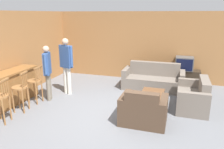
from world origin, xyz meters
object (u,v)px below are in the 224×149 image
object	(u,v)px
tv	(184,64)
person_by_window	(66,63)
bar_chair_near	(1,100)
bar_chair_far	(35,84)
coffee_table	(152,95)
loveseat_right	(194,97)
armchair_near	(143,111)
bar_chair_mid	(20,90)
person_by_counter	(47,70)
tv_unit	(183,77)
couch_far	(153,80)

from	to	relation	value
tv	person_by_window	xyz separation A→B (m)	(-3.56, -2.06, 0.23)
bar_chair_near	bar_chair_far	world-z (taller)	same
bar_chair_near	coffee_table	xyz separation A→B (m)	(3.25, 2.08, -0.26)
loveseat_right	tv	distance (m)	2.12
armchair_near	coffee_table	xyz separation A→B (m)	(0.06, 1.12, 0.00)
bar_chair_mid	bar_chair_far	bearing A→B (deg)	89.98
tv	person_by_counter	bearing A→B (deg)	-144.80
loveseat_right	tv_unit	distance (m)	2.07
bar_chair_far	person_by_counter	xyz separation A→B (m)	(0.25, 0.30, 0.35)
person_by_window	person_by_counter	world-z (taller)	person_by_window
armchair_near	coffee_table	distance (m)	1.12
coffee_table	person_by_window	size ratio (longest dim) A/B	0.54
bar_chair_near	armchair_near	xyz separation A→B (m)	(3.19, 0.96, -0.27)
coffee_table	person_by_window	bearing A→B (deg)	177.12
coffee_table	person_by_counter	size ratio (longest dim) A/B	0.59
tv	armchair_near	bearing A→B (deg)	-104.98
couch_far	armchair_near	bearing A→B (deg)	-87.97
bar_chair_far	person_by_counter	distance (m)	0.53
tv_unit	person_by_window	bearing A→B (deg)	-149.85
person_by_counter	tv	bearing A→B (deg)	35.20
armchair_near	loveseat_right	xyz separation A→B (m)	(1.17, 1.27, -0.00)
tv	tv_unit	bearing A→B (deg)	90.00
coffee_table	person_by_window	distance (m)	2.83
bar_chair_far	person_by_window	world-z (taller)	person_by_window
bar_chair_near	armchair_near	distance (m)	3.34
bar_chair_near	person_by_counter	size ratio (longest dim) A/B	0.66
tv	person_by_counter	world-z (taller)	person_by_counter
loveseat_right	tv	world-z (taller)	tv
bar_chair_mid	tv	bearing A→B (deg)	41.57
armchair_near	tv_unit	bearing A→B (deg)	75.03
armchair_near	tv	bearing A→B (deg)	75.02
person_by_window	person_by_counter	xyz separation A→B (m)	(-0.27, -0.64, -0.09)
bar_chair_far	loveseat_right	size ratio (longest dim) A/B	0.79
bar_chair_near	tv_unit	xyz separation A→B (m)	(4.08, 4.28, -0.30)
bar_chair_near	person_by_window	size ratio (longest dim) A/B	0.60
tv_unit	person_by_counter	distance (m)	4.73
bar_chair_mid	person_by_counter	world-z (taller)	person_by_counter
bar_chair_mid	armchair_near	size ratio (longest dim) A/B	1.01
tv	person_by_counter	distance (m)	4.69
couch_far	coffee_table	distance (m)	1.47
bar_chair_mid	tv_unit	xyz separation A→B (m)	(4.08, 3.62, -0.30)
couch_far	tv	bearing A→B (deg)	37.08
bar_chair_mid	person_by_window	distance (m)	1.70
bar_chair_far	bar_chair_near	bearing A→B (deg)	-90.01
bar_chair_near	coffee_table	world-z (taller)	bar_chair_near
coffee_table	person_by_counter	world-z (taller)	person_by_counter
loveseat_right	person_by_window	bearing A→B (deg)	-179.72
person_by_window	person_by_counter	bearing A→B (deg)	-113.04
couch_far	person_by_window	bearing A→B (deg)	-152.83
bar_chair_mid	tv_unit	bearing A→B (deg)	41.60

